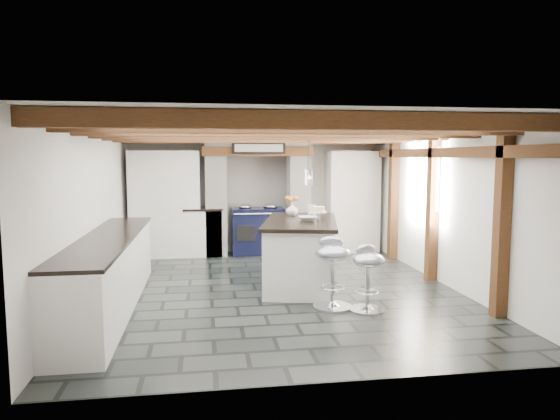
{
  "coord_description": "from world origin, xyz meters",
  "views": [
    {
      "loc": [
        -1.0,
        -6.91,
        1.9
      ],
      "look_at": [
        0.1,
        0.4,
        1.1
      ],
      "focal_mm": 32.0,
      "sensor_mm": 36.0,
      "label": 1
    }
  ],
  "objects": [
    {
      "name": "ground",
      "position": [
        0.0,
        0.0,
        0.0
      ],
      "size": [
        6.0,
        6.0,
        0.0
      ],
      "primitive_type": "plane",
      "color": "black",
      "rests_on": "ground"
    },
    {
      "name": "room_shell",
      "position": [
        -0.61,
        1.42,
        1.07
      ],
      "size": [
        6.0,
        6.03,
        6.0
      ],
      "color": "silver",
      "rests_on": "ground"
    },
    {
      "name": "range_cooker",
      "position": [
        0.0,
        2.68,
        0.47
      ],
      "size": [
        1.0,
        0.63,
        0.99
      ],
      "color": "black",
      "rests_on": "ground"
    },
    {
      "name": "kitchen_island",
      "position": [
        0.38,
        0.22,
        0.5
      ],
      "size": [
        1.44,
        2.14,
        1.29
      ],
      "rotation": [
        0.0,
        0.0,
        -0.23
      ],
      "color": "white",
      "rests_on": "ground"
    },
    {
      "name": "bar_stool_near",
      "position": [
        0.95,
        -1.15,
        0.51
      ],
      "size": [
        0.51,
        0.51,
        0.82
      ],
      "rotation": [
        0.0,
        0.0,
        0.32
      ],
      "color": "silver",
      "rests_on": "ground"
    },
    {
      "name": "bar_stool_far",
      "position": [
        0.56,
        -0.97,
        0.56
      ],
      "size": [
        0.55,
        0.55,
        0.9
      ],
      "rotation": [
        0.0,
        0.0,
        -0.29
      ],
      "color": "silver",
      "rests_on": "ground"
    }
  ]
}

